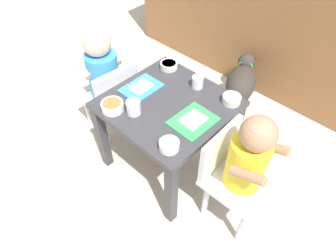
{
  "coord_description": "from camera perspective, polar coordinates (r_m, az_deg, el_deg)",
  "views": [
    {
      "loc": [
        0.71,
        -0.75,
        1.38
      ],
      "look_at": [
        0.0,
        0.0,
        0.3
      ],
      "focal_mm": 31.63,
      "sensor_mm": 36.0,
      "label": 1
    }
  ],
  "objects": [
    {
      "name": "dining_table",
      "position": [
        1.44,
        -0.0,
        2.1
      ],
      "size": [
        0.55,
        0.54,
        0.45
      ],
      "color": "#333338",
      "rests_on": "ground"
    },
    {
      "name": "water_cup_left",
      "position": [
        1.47,
        5.71,
        8.29
      ],
      "size": [
        0.06,
        0.06,
        0.06
      ],
      "color": "white",
      "rests_on": "dining_table"
    },
    {
      "name": "cereal_bowl_left_side",
      "position": [
        1.36,
        -10.67,
        3.8
      ],
      "size": [
        0.1,
        0.1,
        0.04
      ],
      "color": "white",
      "rests_on": "dining_table"
    },
    {
      "name": "food_tray_left",
      "position": [
        1.47,
        -5.19,
        7.38
      ],
      "size": [
        0.14,
        0.19,
        0.02
      ],
      "color": "#388CD8",
      "rests_on": "dining_table"
    },
    {
      "name": "seated_child_left",
      "position": [
        1.66,
        -12.2,
        9.85
      ],
      "size": [
        0.3,
        0.3,
        0.67
      ],
      "color": "silver",
      "rests_on": "ground"
    },
    {
      "name": "kitchen_cabinet_back",
      "position": [
        2.16,
        20.75,
        17.77
      ],
      "size": [
        2.23,
        0.33,
        0.89
      ],
      "primitive_type": "cube",
      "color": "brown",
      "rests_on": "ground"
    },
    {
      "name": "water_cup_right",
      "position": [
        1.32,
        -6.64,
        3.46
      ],
      "size": [
        0.06,
        0.06,
        0.07
      ],
      "color": "white",
      "rests_on": "dining_table"
    },
    {
      "name": "seated_child_right",
      "position": [
        1.25,
        14.55,
        -6.49
      ],
      "size": [
        0.29,
        0.29,
        0.66
      ],
      "color": "silver",
      "rests_on": "ground"
    },
    {
      "name": "ground_plane",
      "position": [
        1.72,
        -0.0,
        -6.8
      ],
      "size": [
        7.0,
        7.0,
        0.0
      ],
      "primitive_type": "plane",
      "color": "beige"
    },
    {
      "name": "veggie_bowl_near",
      "position": [
        1.4,
        12.15,
        5.08
      ],
      "size": [
        0.09,
        0.09,
        0.04
      ],
      "color": "silver",
      "rests_on": "dining_table"
    },
    {
      "name": "veggie_bowl_far",
      "position": [
        1.18,
        0.23,
        -3.69
      ],
      "size": [
        0.08,
        0.08,
        0.04
      ],
      "color": "white",
      "rests_on": "dining_table"
    },
    {
      "name": "food_tray_right",
      "position": [
        1.29,
        4.87,
        1.02
      ],
      "size": [
        0.16,
        0.2,
        0.02
      ],
      "color": "green",
      "rests_on": "dining_table"
    },
    {
      "name": "cereal_bowl_right_side",
      "position": [
        1.59,
        0.17,
        11.65
      ],
      "size": [
        0.09,
        0.09,
        0.03
      ],
      "color": "silver",
      "rests_on": "dining_table"
    },
    {
      "name": "dog",
      "position": [
        1.97,
        13.93,
        8.29
      ],
      "size": [
        0.3,
        0.42,
        0.31
      ],
      "color": "#332D28",
      "rests_on": "ground"
    }
  ]
}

